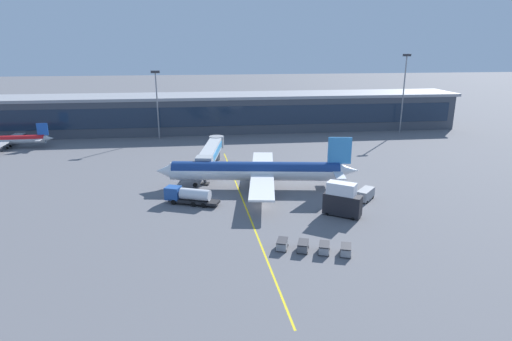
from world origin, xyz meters
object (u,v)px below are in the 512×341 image
crew_van (365,194)px  baggage_cart_0 (282,244)px  commuter_jet_far (3,140)px  baggage_cart_1 (303,246)px  catering_lift (342,200)px  baggage_cart_2 (324,248)px  baggage_cart_3 (346,250)px  main_airliner (257,171)px  fuel_tanker (188,195)px

crew_van → baggage_cart_0: bearing=-137.3°
commuter_jet_far → baggage_cart_1: bearing=-45.9°
catering_lift → baggage_cart_2: catering_lift is taller
baggage_cart_0 → baggage_cart_3: bearing=-18.9°
main_airliner → catering_lift: size_ratio=6.27×
baggage_cart_0 → baggage_cart_1: bearing=-18.9°
baggage_cart_3 → fuel_tanker: bearing=134.3°
crew_van → catering_lift: bearing=-135.3°
catering_lift → baggage_cart_3: bearing=-105.5°
main_airliner → fuel_tanker: bearing=-150.8°
main_airliner → baggage_cart_0: size_ratio=14.62×
fuel_tanker → baggage_cart_1: bearing=-51.5°
baggage_cart_0 → baggage_cart_3: same height
baggage_cart_0 → baggage_cart_1: same height
main_airliner → baggage_cart_3: bearing=-74.1°
catering_lift → baggage_cart_2: bearing=-117.4°
crew_van → commuter_jet_far: (-90.97, 55.90, 1.24)m
baggage_cart_2 → fuel_tanker: bearing=131.7°
main_airliner → crew_van: (20.63, -10.52, -2.48)m
main_airliner → baggage_cart_1: (3.21, -30.44, -3.01)m
crew_van → baggage_cart_1: bearing=-131.2°
catering_lift → baggage_cart_1: bearing=-128.6°
fuel_tanker → baggage_cart_2: 31.28m
fuel_tanker → crew_van: 35.27m
fuel_tanker → baggage_cart_2: (20.79, -23.35, -0.96)m
main_airliner → catering_lift: bearing=-52.9°
baggage_cart_1 → catering_lift: bearing=51.4°
catering_lift → commuter_jet_far: bearing=143.0°
baggage_cart_3 → commuter_jet_far: bearing=135.6°
baggage_cart_1 → commuter_jet_far: size_ratio=0.10×
baggage_cart_2 → baggage_cart_3: 3.20m
fuel_tanker → baggage_cart_0: 25.90m
baggage_cart_1 → baggage_cart_0: bearing=161.1°
fuel_tanker → catering_lift: 29.56m
main_airliner → baggage_cart_3: main_airliner is taller
commuter_jet_far → main_airliner: bearing=-32.8°
main_airliner → baggage_cart_1: bearing=-84.0°
baggage_cart_0 → baggage_cart_2: bearing=-18.9°
main_airliner → baggage_cart_2: (6.24, -31.48, -3.01)m
baggage_cart_1 → baggage_cart_2: 3.20m
baggage_cart_1 → commuter_jet_far: (-73.56, 75.82, 1.77)m
crew_van → main_airliner: bearing=153.0°
fuel_tanker → baggage_cart_1: size_ratio=3.64×
crew_van → commuter_jet_far: size_ratio=0.18×
crew_van → baggage_cart_2: (-14.39, -20.96, -0.53)m
crew_van → baggage_cart_3: crew_van is taller
baggage_cart_1 → baggage_cart_2: (3.03, -1.04, 0.00)m
fuel_tanker → main_airliner: bearing=29.2°
baggage_cart_2 → main_airliner: bearing=101.2°
main_airliner → crew_van: 23.29m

